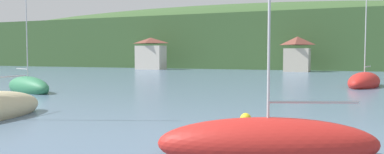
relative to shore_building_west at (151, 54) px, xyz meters
The scene contains 7 objects.
wooded_hillside 40.30m from the shore_building_west, 66.83° to the left, with size 352.00×53.44×29.40m.
shore_building_west is the anchor object (origin of this frame).
shore_building_westcentral 31.46m from the shore_building_west, ahead, with size 4.81×4.97×6.71m.
sailboat_near_5 73.84m from the shore_building_west, 58.80° to the right, with size 7.46×4.49×8.77m.
sailboat_far_6 53.44m from the shore_building_west, 37.87° to the right, with size 4.42×8.55×9.76m.
sailboat_mid_10 51.93m from the shore_building_west, 73.65° to the right, with size 7.53×4.78×10.16m.
mooring_buoy_mid 66.77m from the shore_building_west, 57.57° to the right, with size 0.56×0.56×0.56m, color yellow.
Camera 1 is at (9.13, 23.22, 3.27)m, focal length 35.97 mm.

